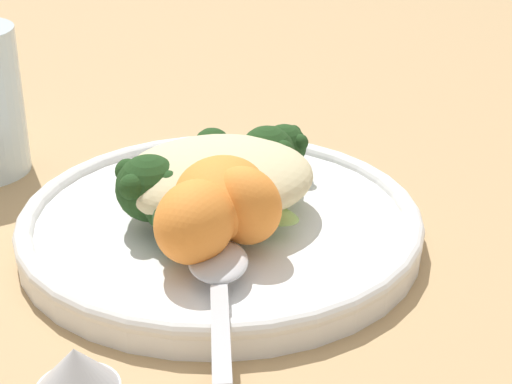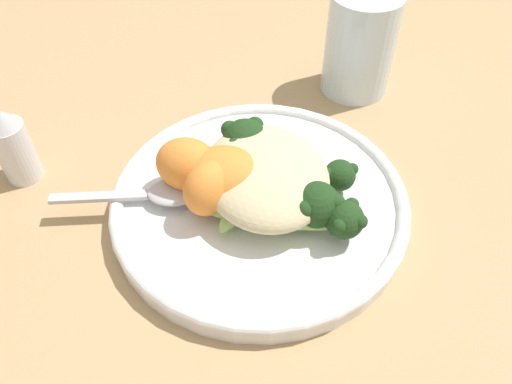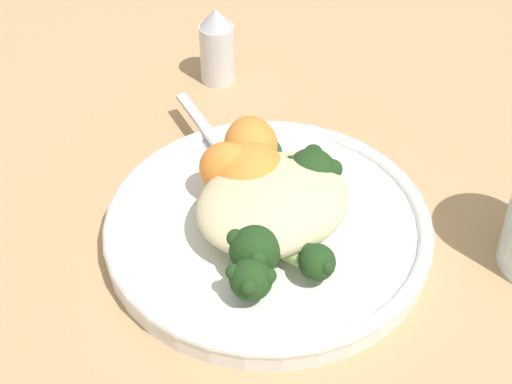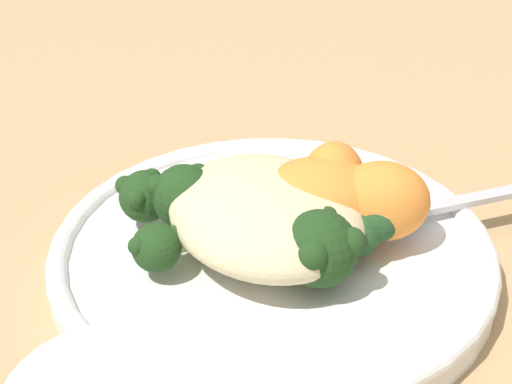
{
  "view_description": "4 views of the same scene",
  "coord_description": "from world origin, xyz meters",
  "px_view_note": "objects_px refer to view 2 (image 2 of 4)",
  "views": [
    {
      "loc": [
        -0.11,
        -0.44,
        0.26
      ],
      "look_at": [
        -0.0,
        0.0,
        0.04
      ],
      "focal_mm": 60.0,
      "sensor_mm": 36.0,
      "label": 1
    },
    {
      "loc": [
        0.25,
        -0.05,
        0.33
      ],
      "look_at": [
        -0.0,
        0.01,
        0.04
      ],
      "focal_mm": 35.0,
      "sensor_mm": 36.0,
      "label": 2
    },
    {
      "loc": [
        0.27,
        0.38,
        0.47
      ],
      "look_at": [
        -0.0,
        0.02,
        0.06
      ],
      "focal_mm": 60.0,
      "sensor_mm": 36.0,
      "label": 3
    },
    {
      "loc": [
        -0.35,
        0.22,
        0.3
      ],
      "look_at": [
        -0.02,
        0.03,
        0.06
      ],
      "focal_mm": 60.0,
      "sensor_mm": 36.0,
      "label": 4
    }
  ],
  "objects_px": {
    "sweet_potato_chunk_0": "(188,165)",
    "broccoli_stalk_4": "(264,177)",
    "broccoli_stalk_2": "(310,187)",
    "sweet_potato_chunk_2": "(209,188)",
    "broccoli_stalk_3": "(277,172)",
    "salt_shaker": "(12,145)",
    "broccoli_stalk_1": "(305,206)",
    "broccoli_stalk_0": "(310,218)",
    "quinoa_mound": "(266,175)",
    "broccoli_stalk_5": "(257,172)",
    "plate": "(260,202)",
    "spoon": "(162,192)",
    "broccoli_stalk_6": "(245,147)",
    "water_glass": "(360,44)",
    "sweet_potato_chunk_1": "(214,171)",
    "broccoli_stalk_7": "(227,172)",
    "kale_tuft": "(207,168)",
    "sweet_potato_chunk_3": "(225,176)"
  },
  "relations": [
    {
      "from": "broccoli_stalk_3",
      "to": "kale_tuft",
      "type": "xyz_separation_m",
      "value": [
        -0.02,
        -0.06,
        -0.0
      ]
    },
    {
      "from": "sweet_potato_chunk_1",
      "to": "quinoa_mound",
      "type": "bearing_deg",
      "value": 68.31
    },
    {
      "from": "sweet_potato_chunk_2",
      "to": "spoon",
      "type": "relative_size",
      "value": 0.36
    },
    {
      "from": "broccoli_stalk_2",
      "to": "water_glass",
      "type": "relative_size",
      "value": 1.07
    },
    {
      "from": "broccoli_stalk_3",
      "to": "sweet_potato_chunk_1",
      "type": "relative_size",
      "value": 1.67
    },
    {
      "from": "broccoli_stalk_7",
      "to": "sweet_potato_chunk_0",
      "type": "height_order",
      "value": "sweet_potato_chunk_0"
    },
    {
      "from": "spoon",
      "to": "broccoli_stalk_7",
      "type": "bearing_deg",
      "value": -167.47
    },
    {
      "from": "broccoli_stalk_5",
      "to": "broccoli_stalk_3",
      "type": "bearing_deg",
      "value": -59.67
    },
    {
      "from": "sweet_potato_chunk_2",
      "to": "broccoli_stalk_3",
      "type": "bearing_deg",
      "value": 100.69
    },
    {
      "from": "plate",
      "to": "sweet_potato_chunk_0",
      "type": "xyz_separation_m",
      "value": [
        -0.02,
        -0.05,
        0.03
      ]
    },
    {
      "from": "broccoli_stalk_2",
      "to": "sweet_potato_chunk_2",
      "type": "height_order",
      "value": "sweet_potato_chunk_2"
    },
    {
      "from": "broccoli_stalk_5",
      "to": "broccoli_stalk_6",
      "type": "relative_size",
      "value": 0.79
    },
    {
      "from": "plate",
      "to": "broccoli_stalk_7",
      "type": "distance_m",
      "value": 0.04
    },
    {
      "from": "sweet_potato_chunk_0",
      "to": "broccoli_stalk_6",
      "type": "bearing_deg",
      "value": 104.41
    },
    {
      "from": "sweet_potato_chunk_1",
      "to": "water_glass",
      "type": "relative_size",
      "value": 0.43
    },
    {
      "from": "broccoli_stalk_2",
      "to": "broccoli_stalk_3",
      "type": "height_order",
      "value": "broccoli_stalk_3"
    },
    {
      "from": "plate",
      "to": "spoon",
      "type": "distance_m",
      "value": 0.08
    },
    {
      "from": "broccoli_stalk_6",
      "to": "salt_shaker",
      "type": "bearing_deg",
      "value": 94.06
    },
    {
      "from": "quinoa_mound",
      "to": "sweet_potato_chunk_2",
      "type": "height_order",
      "value": "sweet_potato_chunk_2"
    },
    {
      "from": "broccoli_stalk_6",
      "to": "broccoli_stalk_4",
      "type": "bearing_deg",
      "value": -145.67
    },
    {
      "from": "broccoli_stalk_4",
      "to": "broccoli_stalk_7",
      "type": "distance_m",
      "value": 0.03
    },
    {
      "from": "broccoli_stalk_6",
      "to": "broccoli_stalk_7",
      "type": "xyz_separation_m",
      "value": [
        0.02,
        -0.02,
        -0.01
      ]
    },
    {
      "from": "broccoli_stalk_1",
      "to": "sweet_potato_chunk_1",
      "type": "xyz_separation_m",
      "value": [
        -0.05,
        -0.06,
        0.0
      ]
    },
    {
      "from": "salt_shaker",
      "to": "broccoli_stalk_0",
      "type": "bearing_deg",
      "value": 58.36
    },
    {
      "from": "broccoli_stalk_4",
      "to": "kale_tuft",
      "type": "height_order",
      "value": "kale_tuft"
    },
    {
      "from": "broccoli_stalk_4",
      "to": "sweet_potato_chunk_1",
      "type": "relative_size",
      "value": 1.47
    },
    {
      "from": "broccoli_stalk_7",
      "to": "sweet_potato_chunk_2",
      "type": "relative_size",
      "value": 1.71
    },
    {
      "from": "broccoli_stalk_3",
      "to": "broccoli_stalk_5",
      "type": "height_order",
      "value": "broccoli_stalk_5"
    },
    {
      "from": "broccoli_stalk_2",
      "to": "broccoli_stalk_4",
      "type": "xyz_separation_m",
      "value": [
        -0.02,
        -0.03,
        0.0
      ]
    },
    {
      "from": "plate",
      "to": "salt_shaker",
      "type": "distance_m",
      "value": 0.22
    },
    {
      "from": "quinoa_mound",
      "to": "water_glass",
      "type": "relative_size",
      "value": 1.12
    },
    {
      "from": "broccoli_stalk_0",
      "to": "broccoli_stalk_1",
      "type": "height_order",
      "value": "broccoli_stalk_1"
    },
    {
      "from": "broccoli_stalk_1",
      "to": "broccoli_stalk_2",
      "type": "relative_size",
      "value": 0.81
    },
    {
      "from": "plate",
      "to": "sweet_potato_chunk_1",
      "type": "xyz_separation_m",
      "value": [
        -0.02,
        -0.03,
        0.03
      ]
    },
    {
      "from": "broccoli_stalk_2",
      "to": "broccoli_stalk_7",
      "type": "distance_m",
      "value": 0.07
    },
    {
      "from": "broccoli_stalk_0",
      "to": "sweet_potato_chunk_2",
      "type": "bearing_deg",
      "value": 173.08
    },
    {
      "from": "sweet_potato_chunk_3",
      "to": "water_glass",
      "type": "relative_size",
      "value": 0.66
    },
    {
      "from": "broccoli_stalk_5",
      "to": "spoon",
      "type": "relative_size",
      "value": 0.6
    },
    {
      "from": "broccoli_stalk_1",
      "to": "broccoli_stalk_0",
      "type": "bearing_deg",
      "value": -65.41
    },
    {
      "from": "quinoa_mound",
      "to": "salt_shaker",
      "type": "xyz_separation_m",
      "value": [
        -0.09,
        -0.2,
        -0.0
      ]
    },
    {
      "from": "sweet_potato_chunk_0",
      "to": "broccoli_stalk_4",
      "type": "bearing_deg",
      "value": 71.41
    },
    {
      "from": "broccoli_stalk_0",
      "to": "spoon",
      "type": "relative_size",
      "value": 0.93
    },
    {
      "from": "broccoli_stalk_3",
      "to": "sweet_potato_chunk_2",
      "type": "relative_size",
      "value": 1.66
    },
    {
      "from": "broccoli_stalk_1",
      "to": "sweet_potato_chunk_1",
      "type": "relative_size",
      "value": 2.04
    },
    {
      "from": "quinoa_mound",
      "to": "broccoli_stalk_5",
      "type": "height_order",
      "value": "quinoa_mound"
    },
    {
      "from": "broccoli_stalk_0",
      "to": "sweet_potato_chunk_2",
      "type": "height_order",
      "value": "sweet_potato_chunk_2"
    },
    {
      "from": "sweet_potato_chunk_0",
      "to": "salt_shaker",
      "type": "height_order",
      "value": "salt_shaker"
    },
    {
      "from": "broccoli_stalk_1",
      "to": "broccoli_stalk_5",
      "type": "height_order",
      "value": "same"
    },
    {
      "from": "quinoa_mound",
      "to": "sweet_potato_chunk_0",
      "type": "distance_m",
      "value": 0.06
    },
    {
      "from": "sweet_potato_chunk_2",
      "to": "salt_shaker",
      "type": "height_order",
      "value": "salt_shaker"
    }
  ]
}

